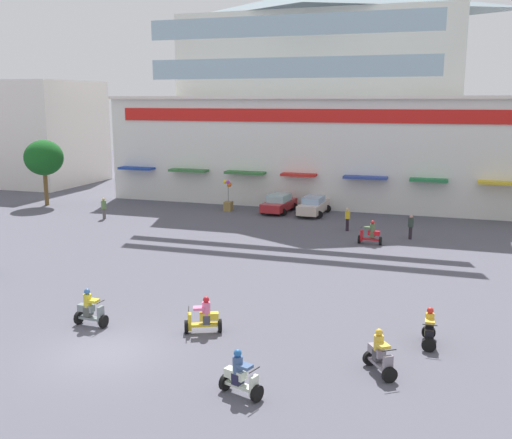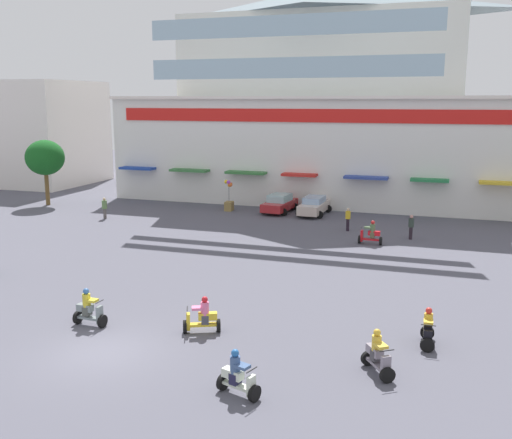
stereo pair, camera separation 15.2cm
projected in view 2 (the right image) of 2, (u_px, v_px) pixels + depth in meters
ground_plane at (232, 261)px, 33.34m from camera, size 128.00×128.00×0.00m
colonial_building at (324, 107)px, 54.09m from camera, size 35.78×19.44×18.90m
flank_building_left at (31, 133)px, 64.09m from camera, size 13.15×11.23×10.92m
plaza_tree_0 at (45, 158)px, 50.36m from camera, size 3.25×3.34×5.63m
parked_car_0 at (280, 203)px, 47.62m from camera, size 2.55×4.39×1.49m
parked_car_1 at (314, 206)px, 46.59m from camera, size 2.31×4.52×1.46m
scooter_rider_0 at (89, 310)px, 23.68m from camera, size 1.35×0.57×1.55m
scooter_rider_1 at (238, 377)px, 18.06m from camera, size 1.47×0.92×1.49m
scooter_rider_2 at (378, 356)px, 19.49m from camera, size 1.27×1.50×1.53m
scooter_rider_3 at (202, 318)px, 22.97m from camera, size 1.54×1.08×1.47m
scooter_rider_4 at (428, 330)px, 21.78m from camera, size 0.58×1.41×1.44m
scooter_rider_5 at (371, 234)px, 37.05m from camera, size 1.47×0.54×1.54m
pedestrian_0 at (105, 207)px, 45.04m from camera, size 0.49×0.49×1.63m
pedestrian_2 at (411, 225)px, 38.35m from camera, size 0.47×0.47×1.63m
pedestrian_3 at (348, 218)px, 40.79m from camera, size 0.49×0.49×1.63m
balloon_vendor_cart at (229, 200)px, 48.34m from camera, size 0.75×0.95×2.55m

